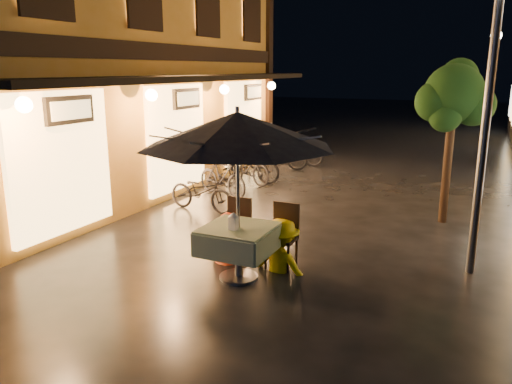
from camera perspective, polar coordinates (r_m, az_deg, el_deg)
The scene contains 18 objects.
ground at distance 7.03m, azimuth -3.11°, elevation -10.89°, with size 90.00×90.00×0.00m, color black.
west_building at distance 13.03m, azimuth -18.17°, elevation 16.61°, with size 5.90×11.40×7.40m.
street_tree at distance 10.17m, azimuth 21.73°, elevation 9.97°, with size 1.43×1.20×3.15m.
streetlamp_near at distance 7.63m, azimuth 25.32°, elevation 12.39°, with size 0.36×0.36×4.23m.
streetlamp_far at distance 19.63m, azimuth 25.40°, elevation 12.52°, with size 0.36×0.36×4.23m.
cafe_table at distance 7.12m, azimuth -2.03°, elevation -5.46°, with size 0.99×0.99×0.78m.
patio_umbrella at distance 6.77m, azimuth -2.15°, elevation 7.12°, with size 2.70×2.70×2.46m.
cafe_chair_left at distance 7.93m, azimuth -2.22°, elevation -3.79°, with size 0.42×0.42×0.97m.
cafe_chair_right at distance 7.62m, azimuth 3.17°, elevation -4.55°, with size 0.42×0.42×0.97m.
table_lantern at distance 6.90m, azimuth -2.59°, elevation -3.22°, with size 0.16×0.16×0.25m.
person_orange at distance 7.78m, azimuth -3.17°, elevation -2.49°, with size 0.73×0.57×1.51m, color #F44D1B.
person_yellow at distance 7.39m, azimuth 2.93°, elevation -3.29°, with size 0.99×0.57×1.53m, color #E4C700.
bicycle_0 at distance 10.62m, azimuth -6.26°, elevation 0.06°, with size 0.56×1.60×0.84m, color black.
bicycle_1 at distance 11.82m, azimuth -3.87°, elevation 1.77°, with size 0.44×1.56×0.94m, color black.
bicycle_2 at distance 13.24m, azimuth -1.05°, elevation 3.19°, with size 0.64×1.85×0.97m, color black.
bicycle_3 at distance 13.01m, azimuth -0.93°, elevation 2.91°, with size 0.44×1.55×0.93m, color black.
bicycle_4 at distance 14.87m, azimuth 2.47°, elevation 4.30°, with size 0.62×1.79×0.94m, color black.
bicycle_5 at distance 15.64m, azimuth 4.97°, elevation 4.68°, with size 0.43×1.51×0.91m, color black.
Camera 1 is at (3.01, -5.63, 2.95)m, focal length 35.00 mm.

